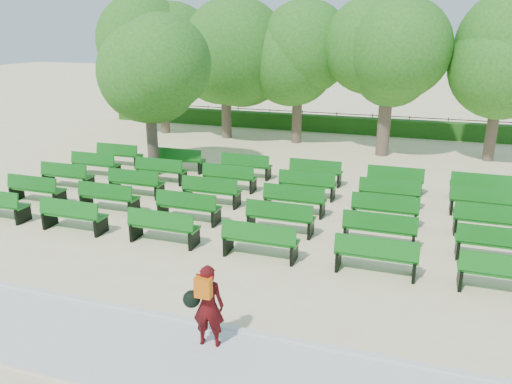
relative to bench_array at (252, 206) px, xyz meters
The scene contains 9 objects.
ground 0.81m from the bench_array, 143.52° to the right, with size 120.00×120.00×0.00m, color beige.
paving 7.90m from the bench_array, 94.69° to the right, with size 30.00×2.20×0.06m, color silver.
curb 6.76m from the bench_array, 95.48° to the right, with size 30.00×0.12×0.10m, color silver.
hedge 13.54m from the bench_array, 92.73° to the left, with size 26.00×0.70×0.90m, color #205616.
fence 13.94m from the bench_array, 92.66° to the left, with size 26.00×0.10×1.02m, color black, non-canonical shape.
tree_line 9.55m from the bench_array, 93.88° to the left, with size 21.80×6.80×7.04m, color #2D701E, non-canonical shape.
bench_array is the anchor object (origin of this frame).
tree_among 6.73m from the bench_array, 153.17° to the left, with size 3.73×3.73×5.46m.
person 7.54m from the bench_array, 77.30° to the right, with size 0.78×0.49×1.61m.
Camera 1 is at (5.64, -14.05, 5.62)m, focal length 35.00 mm.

